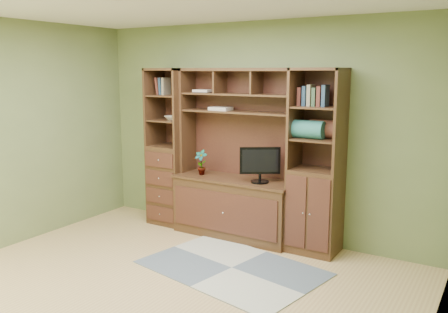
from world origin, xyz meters
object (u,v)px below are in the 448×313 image
Objects in this scene: center_hutch at (234,154)px; monitor at (260,158)px; left_tower at (170,147)px; right_tower at (316,162)px.

center_hutch is 0.37m from monitor.
left_tower is 2.02m from right_tower.
right_tower is (2.02, 0.00, 0.00)m from left_tower.
right_tower is at bearing 0.00° from left_tower.
right_tower reaches higher than monitor.
center_hutch is at bearing -177.77° from right_tower.
center_hutch and right_tower have the same top height.
left_tower is 3.55× the size of monitor.
left_tower and right_tower have the same top height.
monitor is at bearing -3.13° from left_tower.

